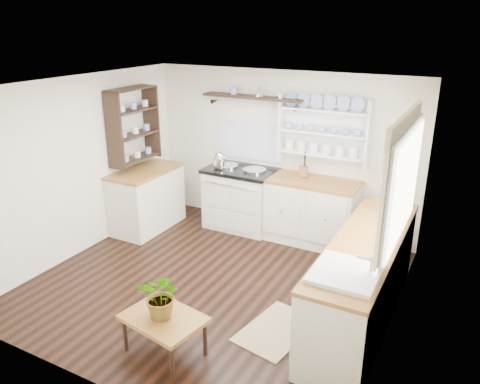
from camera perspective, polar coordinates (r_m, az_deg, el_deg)
name	(u,v)px	position (r m, az deg, el deg)	size (l,w,h in m)	color
floor	(215,282)	(5.68, -3.09, -10.92)	(4.00, 3.80, 0.01)	black
wall_back	(281,152)	(6.79, 5.01, 4.94)	(4.00, 0.02, 2.30)	beige
wall_right	(400,227)	(4.54, 18.89, -4.04)	(0.02, 3.80, 2.30)	beige
wall_left	(81,167)	(6.40, -18.87, 2.94)	(0.02, 3.80, 2.30)	beige
ceiling	(211,86)	(4.90, -3.60, 12.77)	(4.00, 3.80, 0.01)	white
window	(402,179)	(4.54, 19.17, 1.55)	(0.08, 1.55, 1.22)	white
aga_cooker	(241,198)	(6.92, 0.06, -0.69)	(1.01, 0.71, 0.94)	beige
back_cabinets	(311,210)	(6.55, 8.62, -2.20)	(1.27, 0.63, 0.90)	beige
right_cabinets	(363,279)	(4.98, 14.75, -10.27)	(0.62, 2.43, 0.90)	beige
belfast_sink	(345,285)	(4.18, 12.64, -11.02)	(0.55, 0.60, 0.45)	white
left_cabinets	(147,198)	(7.04, -11.31, -0.75)	(0.62, 1.13, 0.90)	beige
plate_rack	(325,129)	(6.44, 10.35, 7.56)	(1.20, 0.22, 0.90)	white
high_shelf	(253,98)	(6.69, 1.57, 11.42)	(1.50, 0.29, 0.16)	black
left_shelving	(133,124)	(6.82, -12.86, 8.03)	(0.28, 0.80, 1.05)	black
kettle	(220,159)	(6.76, -2.51, 3.99)	(0.18, 0.18, 0.23)	silver
utensil_crock	(303,171)	(6.49, 7.73, 2.55)	(0.12, 0.12, 0.14)	brown
center_table	(164,321)	(4.49, -9.27, -15.24)	(0.80, 0.64, 0.39)	brown
potted_plant	(162,296)	(4.34, -9.47, -12.39)	(0.39, 0.34, 0.44)	#3F7233
floor_rug	(277,330)	(4.91, 4.48, -16.41)	(0.55, 0.85, 0.02)	olive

